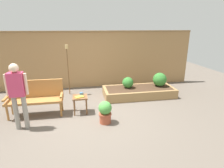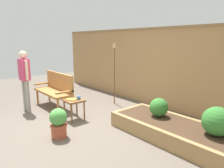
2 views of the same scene
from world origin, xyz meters
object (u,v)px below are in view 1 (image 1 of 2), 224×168
Objects in this scene: shrub_near_bench at (128,83)px; person_by_bench at (17,91)px; side_table at (80,99)px; tiki_torch at (68,61)px; shrub_far_corner at (160,80)px; garden_bench at (35,95)px; book_on_table at (79,97)px; potted_boxwood at (105,112)px; cup_on_table at (81,94)px.

person_by_bench reaches higher than shrub_near_bench.
side_table is 1.77m from tiki_torch.
tiki_torch is 1.11× the size of person_by_bench.
tiki_torch reaches higher than shrub_near_bench.
side_table is 0.31× the size of person_by_bench.
side_table is at bearing -159.95° from shrub_far_corner.
garden_bench is at bearing -162.46° from shrub_near_bench.
book_on_table is 0.49× the size of shrub_far_corner.
garden_bench is 2.93m from shrub_near_bench.
garden_bench is 2.53× the size of potted_boxwood.
shrub_far_corner is at bearing -2.64° from book_on_table.
cup_on_table is at bearing 27.17° from person_by_bench.
person_by_bench reaches higher than garden_bench.
tiki_torch is (-1.98, 0.54, 0.70)m from shrub_near_bench.
side_table is at bearing -6.08° from garden_bench.
garden_bench is 1.19m from side_table.
shrub_near_bench is (1.63, 1.07, -0.01)m from book_on_table.
shrub_near_bench reaches higher than cup_on_table.
book_on_table is at bearing 134.32° from potted_boxwood.
shrub_far_corner is at bearing -9.78° from tiki_torch.
potted_boxwood reaches higher than side_table.
side_table is 1.28× the size of shrub_near_bench.
tiki_torch is (-0.36, 1.55, 0.79)m from side_table.
garden_bench is 0.83× the size of tiki_torch.
shrub_far_corner is at bearing 20.05° from side_table.
tiki_torch is at bearing 78.38° from book_on_table.
garden_bench is at bearing -167.36° from shrub_far_corner.
shrub_near_bench is 0.22× the size of tiki_torch.
side_table is 1.91m from shrub_near_bench.
garden_bench is 1.97m from potted_boxwood.
shrub_near_bench is 1.14m from shrub_far_corner.
potted_boxwood is 0.37× the size of person_by_bench.
shrub_far_corner is at bearing -0.00° from shrub_near_bench.
person_by_bench is at bearing -158.48° from shrub_far_corner.
garden_bench is 3.04× the size of shrub_far_corner.
person_by_bench reaches higher than book_on_table.
cup_on_table is at bearing -150.12° from shrub_near_bench.
book_on_table is 2.98m from shrub_far_corner.
person_by_bench reaches higher than side_table.
shrub_near_bench is at bearing 58.99° from potted_boxwood.
person_by_bench reaches higher than potted_boxwood.
tiki_torch reaches higher than cup_on_table.
book_on_table is 0.15× the size of person_by_bench.
side_table is 0.28× the size of tiki_torch.
shrub_near_bench reaches higher than side_table.
shrub_near_bench is (1.62, 1.01, 0.09)m from side_table.
book_on_table is at bearing 22.37° from person_by_bench.
person_by_bench is at bearing -103.90° from garden_bench.
potted_boxwood is (1.77, -0.81, -0.24)m from garden_bench.
book_on_table is 1.78m from tiki_torch.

